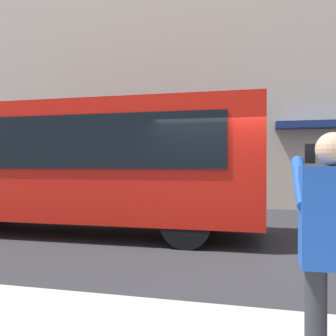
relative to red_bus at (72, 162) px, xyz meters
The scene contains 4 objects.
ground_plane 4.09m from the red_bus, 169.97° to the left, with size 60.00×60.00×0.00m, color #2B2B2D.
building_facade_far 8.36m from the red_bus, 120.97° to the right, with size 28.00×1.55×12.00m.
red_bus is the anchor object (origin of this frame).
pedestrian_photographer 7.34m from the red_bus, 131.32° to the left, with size 0.53×0.52×1.70m.
Camera 1 is at (-0.68, 7.40, 1.64)m, focal length 39.18 mm.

